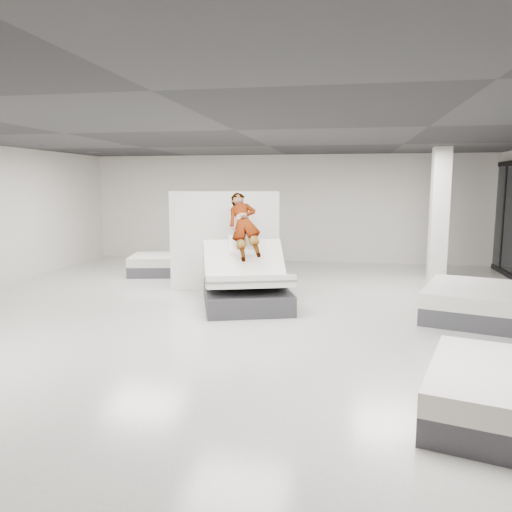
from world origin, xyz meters
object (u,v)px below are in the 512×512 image
Objects in this scene: hero_bed at (246,285)px; flat_bed_right_near at (505,395)px; divider_panel at (225,241)px; person at (244,238)px; flat_bed_left_far at (167,264)px; flat_bed_right_far at (473,302)px; column at (439,215)px; remote at (258,249)px.

flat_bed_right_near is (3.47, -4.16, -0.15)m from hero_bed.
divider_panel is (-0.75, 1.38, 0.68)m from hero_bed.
flat_bed_left_far is at bearing 116.23° from person.
column reaches higher than flat_bed_right_far.
flat_bed_left_far is at bearing -177.53° from column.
person is 0.77× the size of flat_bed_left_far.
column is at bearing 39.13° from hero_bed.
flat_bed_right_far is at bearing -1.74° from hero_bed.
hero_bed is at bearing -47.91° from flat_bed_left_far.
person is 0.67× the size of flat_bed_right_far.
flat_bed_right_near is 1.06× the size of flat_bed_left_far.
person is at bearing -72.20° from divider_panel.
hero_bed is at bearing 174.33° from remote.
column is (0.59, 7.46, 1.34)m from flat_bed_right_near.
person is 5.81m from flat_bed_right_near.
column reaches higher than flat_bed_left_far.
remote is at bearing -45.28° from flat_bed_left_far.
flat_bed_left_far is at bearing 116.82° from remote.
divider_panel is 2.69m from flat_bed_left_far.
flat_bed_right_near is (3.57, -4.47, -1.02)m from person.
flat_bed_right_near is at bearing -94.54° from column.
column is at bearing 22.36° from remote.
divider_panel is at bearing 108.14° from remote.
divider_panel is 5.21m from column.
flat_bed_right_far is (4.10, -0.12, -0.13)m from hero_bed.
person is at bearing 122.15° from remote.
flat_bed_right_near is 0.69× the size of column.
flat_bed_right_far is at bearing 81.09° from flat_bed_right_near.
column is at bearing 85.46° from flat_bed_right_near.
person is 0.45m from remote.
hero_bed is 0.73m from remote.
column is at bearing 2.47° from flat_bed_left_far.
remote is 5.38m from flat_bed_right_near.
hero_bed is 17.65× the size of remote.
hero_bed is at bearing -140.87° from column.
person reaches higher than remote.
flat_bed_right_far is 4.08m from flat_bed_right_near.
hero_bed is 1.03× the size of divider_panel.
remote is 0.06× the size of divider_panel.
flat_bed_left_far is at bearing 132.09° from hero_bed.
person is at bearing 128.59° from flat_bed_right_near.
remote is (0.32, -0.27, -0.18)m from person.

